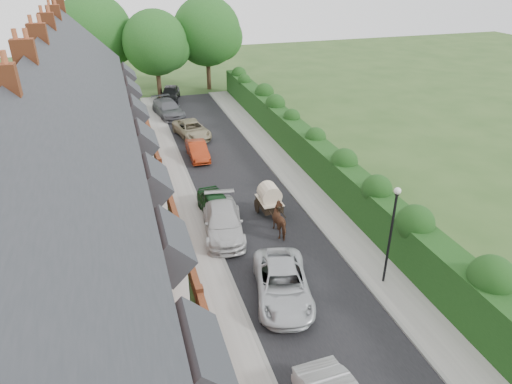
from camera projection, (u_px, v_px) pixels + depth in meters
The scene contains 22 objects.
ground at pixel (361, 362), 17.74m from camera, with size 140.00×140.00×0.00m, color #2D4C1E.
road at pixel (262, 223), 26.93m from camera, with size 6.00×58.00×0.02m, color black.
pavement_hedge_side at pixel (325, 212), 27.99m from camera, with size 2.20×58.00×0.12m, color gray.
pavement_house_side at pixel (197, 233), 25.89m from camera, with size 1.70×58.00×0.12m, color gray.
kerb_hedge_side at pixel (309, 215), 27.71m from camera, with size 0.18×58.00×0.13m, color gray.
kerb_house_side at pixel (211, 231), 26.10m from camera, with size 0.18×58.00×0.13m, color gray.
hedge at pixel (354, 186), 27.75m from camera, with size 2.10×58.00×2.85m.
terrace_row at pixel (58, 187), 21.27m from camera, with size 9.05×40.50×11.50m.
garden_wall_row at pixel (182, 239), 24.59m from camera, with size 0.35×40.35×1.10m.
lamppost at pixel (392, 224), 20.51m from camera, with size 0.32×0.32×5.16m.
tree_far_left at pixel (158, 44), 48.37m from camera, with size 7.14×6.80×9.29m.
tree_far_right at pixel (210, 33), 51.39m from camera, with size 7.98×7.60×10.31m.
tree_far_back at pixel (98, 34), 48.93m from camera, with size 8.40×8.00×10.82m.
car_silver_b at pixel (283, 284), 20.80m from camera, with size 2.41×5.23×1.45m, color silver.
car_white at pixel (223, 222), 25.61m from camera, with size 2.14×5.26×1.53m, color #BDBDBD.
car_green at pixel (217, 206), 27.34m from camera, with size 1.71×4.24×1.45m, color #113A17.
car_red at pixel (198, 150), 35.33m from camera, with size 1.35×3.88×1.28m, color #9C2C11.
car_beige at pixel (192, 129), 39.48m from camera, with size 2.26×4.89×1.36m, color tan.
car_grey at pixel (168, 108), 44.56m from camera, with size 2.19×5.38×1.56m, color #595A60.
car_black at pixel (170, 93), 49.56m from camera, with size 1.83×4.54×1.55m, color black.
horse at pixel (281, 220), 25.60m from camera, with size 0.90×1.98×1.68m, color #502F1D.
horse_cart at pixel (269, 198), 27.25m from camera, with size 1.31×2.89×2.08m.
Camera 1 is at (-7.67, -10.91, 14.04)m, focal length 32.00 mm.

